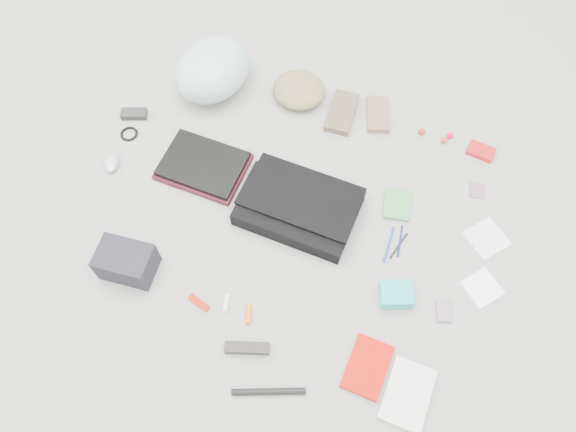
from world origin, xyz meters
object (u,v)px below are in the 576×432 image
(laptop, at_px, (203,164))
(bike_helmet, at_px, (213,69))
(camera_bag, at_px, (127,262))
(book_red, at_px, (367,367))
(accordion_wallet, at_px, (396,294))
(messenger_bag, at_px, (299,207))

(laptop, height_order, bike_helmet, bike_helmet)
(laptop, bearing_deg, bike_helmet, 108.94)
(bike_helmet, distance_m, camera_bag, 0.89)
(bike_helmet, relative_size, book_red, 1.85)
(camera_bag, height_order, accordion_wallet, camera_bag)
(messenger_bag, distance_m, book_red, 0.63)
(messenger_bag, height_order, book_red, messenger_bag)
(messenger_bag, distance_m, camera_bag, 0.65)
(bike_helmet, height_order, accordion_wallet, bike_helmet)
(messenger_bag, xyz_separation_m, laptop, (-0.42, 0.06, -0.00))
(book_red, xyz_separation_m, accordion_wallet, (0.03, 0.27, 0.02))
(messenger_bag, xyz_separation_m, camera_bag, (-0.50, -0.42, 0.03))
(bike_helmet, bearing_deg, laptop, -58.19)
(laptop, distance_m, book_red, 0.98)
(messenger_bag, bearing_deg, book_red, -46.94)
(messenger_bag, bearing_deg, bike_helmet, 142.63)
(laptop, relative_size, accordion_wallet, 2.77)
(laptop, bearing_deg, messenger_bag, -5.34)
(laptop, bearing_deg, accordion_wallet, -15.24)
(accordion_wallet, bearing_deg, camera_bag, 173.02)
(book_red, bearing_deg, camera_bag, 179.93)
(book_red, height_order, accordion_wallet, accordion_wallet)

